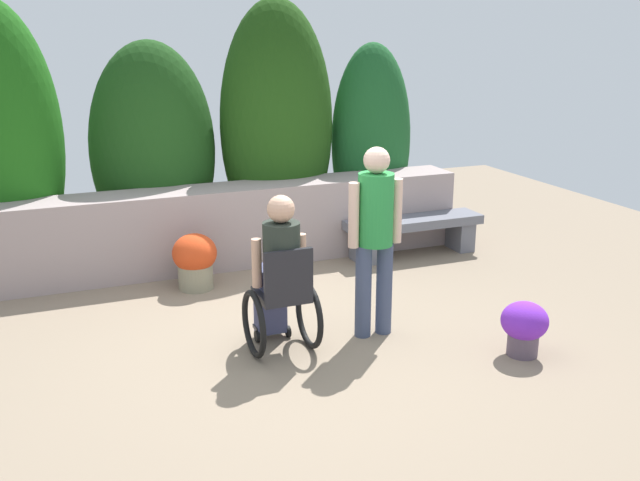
# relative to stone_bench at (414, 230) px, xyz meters

# --- Properties ---
(ground_plane) EXTENTS (12.28, 12.28, 0.00)m
(ground_plane) POSITION_rel_stone_bench_xyz_m (-2.08, -1.67, -0.31)
(ground_plane) COLOR gray
(stone_retaining_wall) EXTENTS (5.46, 0.56, 0.89)m
(stone_retaining_wall) POSITION_rel_stone_bench_xyz_m (-2.08, 0.49, 0.14)
(stone_retaining_wall) COLOR gray
(stone_retaining_wall) RESTS_ON ground
(hedge_backdrop) EXTENTS (5.48, 1.15, 2.91)m
(hedge_backdrop) POSITION_rel_stone_bench_xyz_m (-2.39, 1.09, 1.05)
(hedge_backdrop) COLOR #1B5B14
(hedge_backdrop) RESTS_ON ground
(stone_bench) EXTENTS (1.65, 0.41, 0.45)m
(stone_bench) POSITION_rel_stone_bench_xyz_m (0.00, 0.00, 0.00)
(stone_bench) COLOR slate
(stone_bench) RESTS_ON ground
(person_in_wheelchair) EXTENTS (0.53, 0.66, 1.33)m
(person_in_wheelchair) POSITION_rel_stone_bench_xyz_m (-2.28, -1.85, 0.31)
(person_in_wheelchair) COLOR black
(person_in_wheelchair) RESTS_ON ground
(person_standing_companion) EXTENTS (0.49, 0.30, 1.65)m
(person_standing_companion) POSITION_rel_stone_bench_xyz_m (-1.42, -1.85, 0.64)
(person_standing_companion) COLOR #3D4864
(person_standing_companion) RESTS_ON ground
(flower_pot_purple_near) EXTENTS (0.45, 0.45, 0.58)m
(flower_pot_purple_near) POSITION_rel_stone_bench_xyz_m (-2.61, -0.15, 0.00)
(flower_pot_purple_near) COLOR gray
(flower_pot_purple_near) RESTS_ON ground
(flower_pot_terracotta_by_wall) EXTENTS (0.38, 0.38, 0.46)m
(flower_pot_terracotta_by_wall) POSITION_rel_stone_bench_xyz_m (-0.47, -2.69, -0.05)
(flower_pot_terracotta_by_wall) COLOR #594A5A
(flower_pot_terracotta_by_wall) RESTS_ON ground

